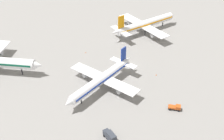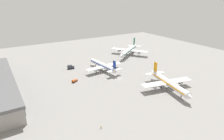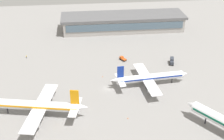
{
  "view_description": "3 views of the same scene",
  "coord_description": "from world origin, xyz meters",
  "px_view_note": "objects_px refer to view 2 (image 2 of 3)",
  "views": [
    {
      "loc": [
        -84.91,
        -66.99,
        69.94
      ],
      "look_at": [
        -11.46,
        1.83,
        2.83
      ],
      "focal_mm": 45.95,
      "sensor_mm": 36.0,
      "label": 1
    },
    {
      "loc": [
        110.2,
        -73.9,
        57.07
      ],
      "look_at": [
        -10.65,
        0.82,
        3.29
      ],
      "focal_mm": 31.56,
      "sensor_mm": 36.0,
      "label": 2
    },
    {
      "loc": [
        11.55,
        124.32,
        79.07
      ],
      "look_at": [
        -2.97,
        -7.29,
        6.31
      ],
      "focal_mm": 48.72,
      "sensor_mm": 36.0,
      "label": 3
    }
  ],
  "objects_px": {
    "airplane_taxiing": "(168,82)",
    "pushback_tractor": "(74,81)",
    "airplane_at_gate": "(103,65)",
    "catering_truck": "(71,67)",
    "ground_crew_worker": "(101,127)",
    "safety_cone_mid_apron": "(106,83)",
    "safety_cone_near_gate": "(139,70)",
    "airplane_distant": "(129,50)"
  },
  "relations": [
    {
      "from": "airplane_taxiing",
      "to": "pushback_tractor",
      "type": "height_order",
      "value": "airplane_taxiing"
    },
    {
      "from": "airplane_at_gate",
      "to": "catering_truck",
      "type": "bearing_deg",
      "value": 44.82
    },
    {
      "from": "ground_crew_worker",
      "to": "safety_cone_mid_apron",
      "type": "relative_size",
      "value": 2.78
    },
    {
      "from": "catering_truck",
      "to": "safety_cone_near_gate",
      "type": "relative_size",
      "value": 9.83
    },
    {
      "from": "pushback_tractor",
      "to": "safety_cone_near_gate",
      "type": "xyz_separation_m",
      "value": [
        5.44,
        53.92,
        -0.67
      ]
    },
    {
      "from": "airplane_at_gate",
      "to": "ground_crew_worker",
      "type": "distance_m",
      "value": 74.65
    },
    {
      "from": "pushback_tractor",
      "to": "airplane_at_gate",
      "type": "bearing_deg",
      "value": 167.22
    },
    {
      "from": "catering_truck",
      "to": "safety_cone_mid_apron",
      "type": "distance_m",
      "value": 41.43
    },
    {
      "from": "airplane_taxiing",
      "to": "ground_crew_worker",
      "type": "relative_size",
      "value": 26.27
    },
    {
      "from": "ground_crew_worker",
      "to": "airplane_at_gate",
      "type": "bearing_deg",
      "value": -125.99
    },
    {
      "from": "ground_crew_worker",
      "to": "safety_cone_near_gate",
      "type": "relative_size",
      "value": 2.78
    },
    {
      "from": "pushback_tractor",
      "to": "catering_truck",
      "type": "bearing_deg",
      "value": -135.44
    },
    {
      "from": "airplane_at_gate",
      "to": "airplane_taxiing",
      "type": "distance_m",
      "value": 55.12
    },
    {
      "from": "safety_cone_near_gate",
      "to": "airplane_taxiing",
      "type": "bearing_deg",
      "value": -10.22
    },
    {
      "from": "airplane_taxiing",
      "to": "airplane_at_gate",
      "type": "bearing_deg",
      "value": -148.38
    },
    {
      "from": "airplane_taxiing",
      "to": "airplane_distant",
      "type": "relative_size",
      "value": 1.06
    },
    {
      "from": "pushback_tractor",
      "to": "safety_cone_mid_apron",
      "type": "bearing_deg",
      "value": 113.28
    },
    {
      "from": "airplane_distant",
      "to": "pushback_tractor",
      "type": "bearing_deg",
      "value": -10.17
    },
    {
      "from": "catering_truck",
      "to": "ground_crew_worker",
      "type": "xyz_separation_m",
      "value": [
        82.22,
        -16.2,
        -0.85
      ]
    },
    {
      "from": "airplane_distant",
      "to": "ground_crew_worker",
      "type": "bearing_deg",
      "value": 12.36
    },
    {
      "from": "airplane_taxiing",
      "to": "airplane_distant",
      "type": "xyz_separation_m",
      "value": [
        -76.86,
        25.26,
        0.45
      ]
    },
    {
      "from": "airplane_at_gate",
      "to": "safety_cone_near_gate",
      "type": "relative_size",
      "value": 66.15
    },
    {
      "from": "airplane_taxiing",
      "to": "safety_cone_mid_apron",
      "type": "bearing_deg",
      "value": -123.46
    },
    {
      "from": "airplane_at_gate",
      "to": "safety_cone_mid_apron",
      "type": "xyz_separation_m",
      "value": [
        22.23,
        -10.69,
        -4.09
      ]
    },
    {
      "from": "airplane_distant",
      "to": "airplane_at_gate",
      "type": "bearing_deg",
      "value": -5.66
    },
    {
      "from": "pushback_tractor",
      "to": "safety_cone_near_gate",
      "type": "height_order",
      "value": "pushback_tractor"
    },
    {
      "from": "airplane_taxiing",
      "to": "pushback_tractor",
      "type": "bearing_deg",
      "value": -120.34
    },
    {
      "from": "airplane_distant",
      "to": "pushback_tractor",
      "type": "relative_size",
      "value": 8.72
    },
    {
      "from": "airplane_distant",
      "to": "catering_truck",
      "type": "height_order",
      "value": "airplane_distant"
    },
    {
      "from": "catering_truck",
      "to": "safety_cone_mid_apron",
      "type": "height_order",
      "value": "catering_truck"
    },
    {
      "from": "safety_cone_near_gate",
      "to": "pushback_tractor",
      "type": "bearing_deg",
      "value": -95.76
    },
    {
      "from": "airplane_at_gate",
      "to": "airplane_distant",
      "type": "xyz_separation_m",
      "value": [
        -24.97,
        43.86,
        0.95
      ]
    },
    {
      "from": "airplane_taxiing",
      "to": "pushback_tractor",
      "type": "distance_m",
      "value": 63.85
    },
    {
      "from": "airplane_distant",
      "to": "ground_crew_worker",
      "type": "relative_size",
      "value": 24.85
    },
    {
      "from": "airplane_distant",
      "to": "catering_truck",
      "type": "distance_m",
      "value": 65.7
    },
    {
      "from": "airplane_taxiing",
      "to": "airplane_distant",
      "type": "bearing_deg",
      "value": 173.71
    },
    {
      "from": "safety_cone_mid_apron",
      "to": "ground_crew_worker",
      "type": "bearing_deg",
      "value": -32.47
    },
    {
      "from": "airplane_taxiing",
      "to": "ground_crew_worker",
      "type": "height_order",
      "value": "airplane_taxiing"
    },
    {
      "from": "airplane_at_gate",
      "to": "safety_cone_mid_apron",
      "type": "height_order",
      "value": "airplane_at_gate"
    },
    {
      "from": "airplane_at_gate",
      "to": "airplane_distant",
      "type": "height_order",
      "value": "airplane_distant"
    },
    {
      "from": "airplane_at_gate",
      "to": "safety_cone_near_gate",
      "type": "distance_m",
      "value": 29.47
    },
    {
      "from": "airplane_at_gate",
      "to": "ground_crew_worker",
      "type": "bearing_deg",
      "value": 144.4
    }
  ]
}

